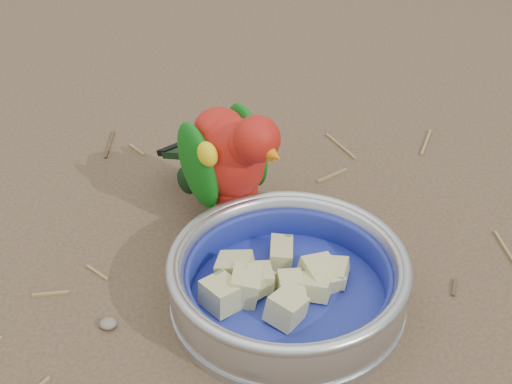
{
  "coord_description": "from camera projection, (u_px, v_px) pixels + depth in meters",
  "views": [
    {
      "loc": [
        0.02,
        -0.54,
        0.56
      ],
      "look_at": [
        0.07,
        0.13,
        0.08
      ],
      "focal_mm": 55.0,
      "sensor_mm": 36.0,
      "label": 1
    }
  ],
  "objects": [
    {
      "name": "lory_parrot",
      "position": [
        230.0,
        168.0,
        0.87
      ],
      "size": [
        0.18,
        0.21,
        0.16
      ],
      "primitive_type": null,
      "rotation": [
        0.0,
        0.0,
        -2.56
      ],
      "color": "#A8170F",
      "rests_on": "ground"
    },
    {
      "name": "ground",
      "position": [
        193.0,
        343.0,
        0.76
      ],
      "size": [
        60.0,
        60.0,
        0.0
      ],
      "primitive_type": "plane",
      "color": "brown"
    },
    {
      "name": "bowl_wall",
      "position": [
        288.0,
        278.0,
        0.78
      ],
      "size": [
        0.24,
        0.24,
        0.04
      ],
      "primitive_type": null,
      "color": "#B2B2BA",
      "rests_on": "food_bowl"
    },
    {
      "name": "food_bowl",
      "position": [
        288.0,
        300.0,
        0.8
      ],
      "size": [
        0.24,
        0.24,
        0.02
      ],
      "primitive_type": "cylinder",
      "color": "#B2B2BA",
      "rests_on": "ground"
    },
    {
      "name": "ground_debris",
      "position": [
        146.0,
        285.0,
        0.82
      ],
      "size": [
        0.9,
        0.8,
        0.01
      ],
      "primitive_type": null,
      "color": "olive",
      "rests_on": "ground"
    },
    {
      "name": "fruit_wedges",
      "position": [
        288.0,
        283.0,
        0.78
      ],
      "size": [
        0.14,
        0.14,
        0.03
      ],
      "primitive_type": null,
      "color": "tan",
      "rests_on": "food_bowl"
    }
  ]
}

